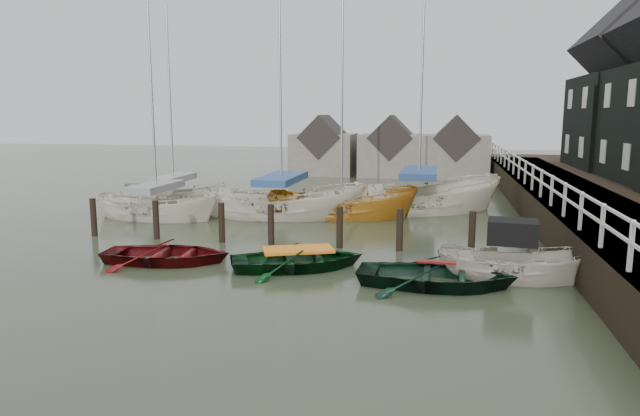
% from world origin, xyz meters
% --- Properties ---
extents(ground, '(120.00, 120.00, 0.00)m').
position_xyz_m(ground, '(0.00, 0.00, 0.00)').
color(ground, '#2B3220').
rests_on(ground, ground).
extents(pier, '(3.04, 32.00, 2.70)m').
position_xyz_m(pier, '(9.48, 10.00, 0.71)').
color(pier, black).
rests_on(pier, ground).
extents(mooring_pilings, '(13.72, 0.22, 1.80)m').
position_xyz_m(mooring_pilings, '(-1.11, 3.00, 0.50)').
color(mooring_pilings, black).
rests_on(mooring_pilings, ground).
extents(far_sheds, '(14.00, 4.08, 4.39)m').
position_xyz_m(far_sheds, '(0.83, 26.00, 1.86)').
color(far_sheds, '#665B51').
rests_on(far_sheds, ground).
extents(rowboat_red, '(4.14, 3.17, 0.80)m').
position_xyz_m(rowboat_red, '(-3.61, 0.03, 0.00)').
color(rowboat_red, '#500B0D').
rests_on(rowboat_red, ground).
extents(rowboat_green, '(4.67, 4.06, 0.81)m').
position_xyz_m(rowboat_green, '(0.46, 0.21, 0.00)').
color(rowboat_green, black).
rests_on(rowboat_green, ground).
extents(rowboat_dkgreen, '(4.16, 3.01, 0.85)m').
position_xyz_m(rowboat_dkgreen, '(4.42, -0.75, 0.00)').
color(rowboat_dkgreen, black).
rests_on(rowboat_dkgreen, ground).
extents(motorboat, '(4.12, 1.90, 2.38)m').
position_xyz_m(motorboat, '(6.41, 0.28, 0.11)').
color(motorboat, '#B9B29E').
rests_on(motorboat, ground).
extents(sailboat_a, '(6.07, 2.85, 11.20)m').
position_xyz_m(sailboat_a, '(-7.45, 6.80, 0.07)').
color(sailboat_a, beige).
rests_on(sailboat_a, ground).
extents(sailboat_b, '(7.44, 3.11, 12.32)m').
position_xyz_m(sailboat_b, '(-2.30, 8.29, 0.06)').
color(sailboat_b, beige).
rests_on(sailboat_b, ground).
extents(sailboat_c, '(6.86, 3.24, 10.69)m').
position_xyz_m(sailboat_c, '(0.27, 8.79, 0.01)').
color(sailboat_c, '#BC7C23').
rests_on(sailboat_c, ground).
extents(sailboat_d, '(8.46, 5.67, 12.97)m').
position_xyz_m(sailboat_d, '(3.52, 10.85, 0.06)').
color(sailboat_d, beige).
rests_on(sailboat_d, ground).
extents(sailboat_e, '(5.81, 2.61, 10.65)m').
position_xyz_m(sailboat_e, '(-8.40, 10.35, 0.07)').
color(sailboat_e, beige).
rests_on(sailboat_e, ground).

